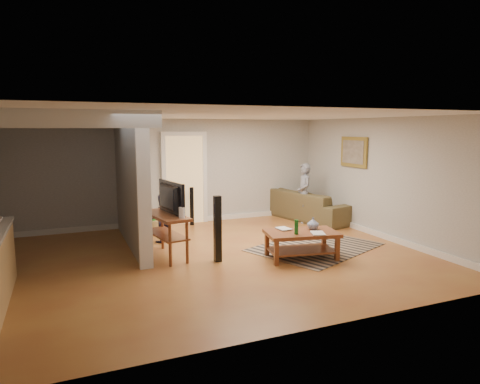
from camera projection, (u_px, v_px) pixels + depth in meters
name	position (u px, v px, depth m)	size (l,w,h in m)	color
ground	(213.00, 258.00, 7.57)	(7.50, 7.50, 0.00)	#964A26
room_shell	(146.00, 177.00, 7.34)	(7.54, 6.02, 2.52)	#A2A19C
area_rug	(316.00, 247.00, 8.26)	(2.35, 1.72, 0.01)	black
sofa	(308.00, 219.00, 10.83)	(2.48, 0.97, 0.73)	#403720
coffee_table	(302.00, 237.00, 7.52)	(1.35, 0.94, 0.73)	brown
tv_console	(166.00, 218.00, 7.54)	(0.67, 1.30, 1.07)	brown
speaker_left	(218.00, 229.00, 7.30)	(0.11, 0.11, 1.15)	black
speaker_right	(192.00, 206.00, 10.12)	(0.09, 0.09, 0.91)	black
toy_basket	(153.00, 225.00, 9.50)	(0.40, 0.40, 0.36)	olive
child	(303.00, 222.00, 10.47)	(0.53, 0.35, 1.45)	gray
toddler	(162.00, 242.00, 8.64)	(0.48, 0.37, 0.98)	#202144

